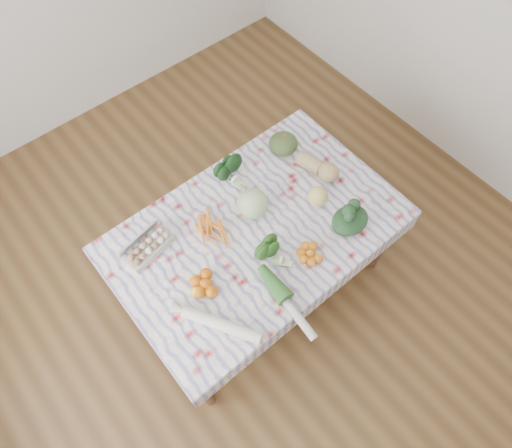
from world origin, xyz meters
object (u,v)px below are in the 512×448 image
at_px(dining_table, 256,236).
at_px(cabbage, 253,204).
at_px(butternut_squash, 318,166).
at_px(egg_carton, 150,248).
at_px(grapefruit, 318,196).
at_px(kabocha_squash, 283,144).

distance_m(dining_table, cabbage, 0.21).
distance_m(dining_table, butternut_squash, 0.58).
xyz_separation_m(egg_carton, grapefruit, (0.94, -0.35, 0.02)).
bearing_deg(cabbage, kabocha_squash, 28.09).
relative_size(cabbage, grapefruit, 1.50).
relative_size(kabocha_squash, butternut_squash, 0.69).
bearing_deg(dining_table, butternut_squash, 7.33).
xyz_separation_m(dining_table, kabocha_squash, (0.51, 0.34, 0.14)).
distance_m(cabbage, butternut_squash, 0.49).
xyz_separation_m(egg_carton, kabocha_squash, (1.05, 0.08, 0.02)).
height_order(dining_table, egg_carton, egg_carton).
height_order(dining_table, grapefruit, grapefruit).
xyz_separation_m(kabocha_squash, cabbage, (-0.45, -0.24, 0.03)).
height_order(kabocha_squash, grapefruit, same).
bearing_deg(dining_table, kabocha_squash, 33.86).
distance_m(egg_carton, butternut_squash, 1.11).
xyz_separation_m(cabbage, grapefruit, (0.34, -0.19, -0.03)).
xyz_separation_m(dining_table, cabbage, (0.06, 0.10, 0.17)).
distance_m(egg_carton, cabbage, 0.63).
xyz_separation_m(kabocha_squash, grapefruit, (-0.11, -0.43, -0.00)).
relative_size(egg_carton, grapefruit, 2.38).
distance_m(egg_carton, kabocha_squash, 1.05).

